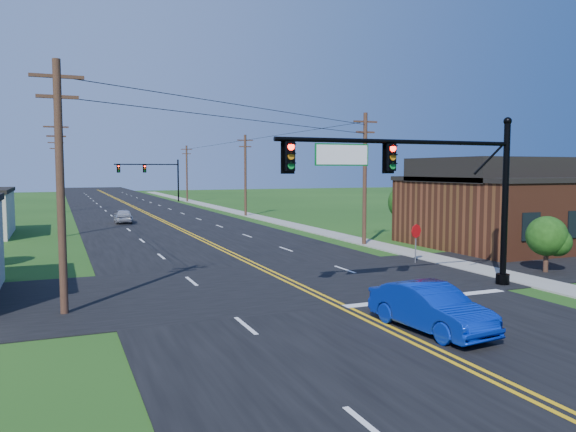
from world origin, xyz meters
name	(u,v)px	position (x,y,z in m)	size (l,w,h in m)	color
ground	(465,370)	(0.00, 0.00, 0.00)	(260.00, 260.00, 0.00)	#1C4212
road_main	(154,217)	(0.00, 50.00, 0.02)	(16.00, 220.00, 0.04)	black
road_cross	(288,283)	(0.00, 12.00, 0.02)	(70.00, 10.00, 0.04)	black
sidewalk	(278,222)	(10.50, 40.00, 0.04)	(2.00, 160.00, 0.08)	gray
signal_mast_main	(422,180)	(4.34, 8.00, 4.75)	(11.30, 0.60, 7.48)	black
signal_mast_far	(151,174)	(4.44, 80.00, 4.55)	(10.98, 0.60, 7.48)	black
brick_building	(523,211)	(20.00, 18.00, 2.35)	(14.20, 11.20, 4.70)	#5F2D1B
utility_pole_left_a	(60,183)	(-9.50, 10.00, 4.72)	(1.80, 0.28, 9.00)	#3B271B
utility_pole_left_b	(58,176)	(-9.50, 35.00, 4.72)	(1.80, 0.28, 9.00)	#3B271B
utility_pole_left_c	(57,173)	(-9.50, 62.00, 4.72)	(1.80, 0.28, 9.00)	#3B271B
utility_pole_right_a	(365,176)	(9.80, 22.00, 4.72)	(1.80, 0.28, 9.00)	#3B271B
utility_pole_right_b	(245,174)	(9.80, 48.00, 4.72)	(1.80, 0.28, 9.00)	#3B271B
utility_pole_right_c	(187,172)	(9.80, 78.00, 4.72)	(1.80, 0.28, 9.00)	#3B271B
tree_right_back	(407,202)	(16.00, 26.00, 2.60)	(3.00, 3.00, 4.10)	#3B271B
shrub_corner	(547,236)	(13.00, 9.50, 1.85)	(2.00, 2.00, 2.86)	#3B271B
blue_car	(431,309)	(1.28, 3.19, 0.75)	(1.59, 4.56, 1.50)	#0727AA
distant_car	(123,216)	(-3.72, 44.72, 0.67)	(1.59, 3.96, 1.35)	silver
stop_sign	(416,235)	(8.57, 14.29, 1.58)	(0.76, 0.24, 2.20)	slate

